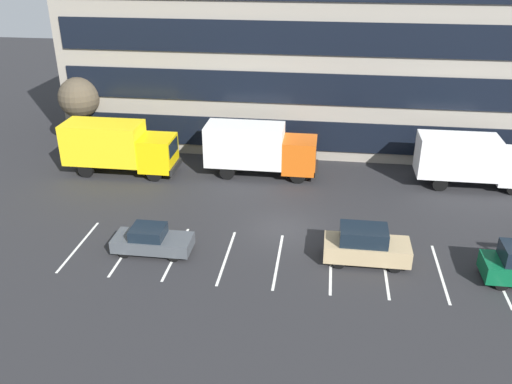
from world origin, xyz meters
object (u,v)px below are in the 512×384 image
object	(u,v)px
box_truck_orange	(259,148)
sedan_charcoal	(152,240)
bare_tree	(79,98)
box_truck_white	(471,159)
box_truck_yellow_all	(118,146)
suv_tan	(366,245)

from	to	relation	value
box_truck_orange	sedan_charcoal	size ratio (longest dim) A/B	1.88
sedan_charcoal	bare_tree	world-z (taller)	bare_tree
box_truck_white	bare_tree	world-z (taller)	bare_tree
box_truck_yellow_all	bare_tree	bearing A→B (deg)	137.56
box_truck_orange	bare_tree	bearing A→B (deg)	168.16
box_truck_orange	box_truck_yellow_all	xyz separation A→B (m)	(-10.07, -1.01, 0.02)
box_truck_yellow_all	sedan_charcoal	distance (m)	11.78
box_truck_yellow_all	box_truck_white	world-z (taller)	box_truck_yellow_all
box_truck_orange	box_truck_yellow_all	world-z (taller)	box_truck_yellow_all
box_truck_yellow_all	suv_tan	world-z (taller)	box_truck_yellow_all
box_truck_white	suv_tan	distance (m)	13.07
box_truck_orange	suv_tan	distance (m)	12.82
box_truck_white	sedan_charcoal	xyz separation A→B (m)	(-18.94, -11.26, -1.28)
sedan_charcoal	bare_tree	size ratio (longest dim) A/B	0.72
bare_tree	box_truck_yellow_all	bearing A→B (deg)	-42.44
box_truck_yellow_all	suv_tan	xyz separation A→B (m)	(17.14, -9.63, -1.13)
sedan_charcoal	suv_tan	world-z (taller)	suv_tan
box_truck_yellow_all	sedan_charcoal	bearing A→B (deg)	-60.95
box_truck_white	box_truck_orange	bearing A→B (deg)	-179.90
box_truck_yellow_all	bare_tree	size ratio (longest dim) A/B	1.36
suv_tan	bare_tree	xyz separation A→B (m)	(-21.56, 13.68, 3.34)
box_truck_orange	suv_tan	bearing A→B (deg)	-56.41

